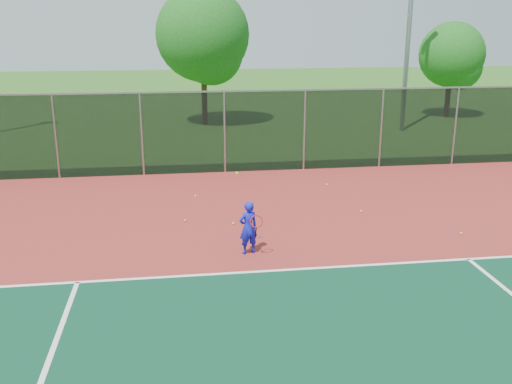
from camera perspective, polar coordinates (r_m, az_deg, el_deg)
The scene contains 12 objects.
ground at distance 11.27m, azimuth 18.50°, elevation -13.11°, with size 120.00×120.00×0.00m, color #275919.
court_apron at distance 12.87m, azimuth 14.60°, elevation -8.84°, with size 30.00×20.00×0.02m, color maroon.
fence_back at distance 21.55m, azimuth 4.86°, elevation 6.29°, with size 30.00×0.06×3.03m.
tennis_player at distance 13.73m, azimuth -0.78°, elevation -3.58°, with size 0.59×0.64×2.03m.
practice_ball_0 at distance 16.19m, azimuth -7.09°, elevation -2.85°, with size 0.07×0.07×0.07m, color #BFDE19.
practice_ball_1 at distance 16.07m, azimuth 19.81°, elevation -3.91°, with size 0.07×0.07×0.07m, color #BFDE19.
practice_ball_2 at distance 19.73m, azimuth 7.10°, elevation 0.73°, with size 0.07×0.07×0.07m, color #BFDE19.
practice_ball_3 at distance 17.14m, azimuth 10.48°, elevation -1.89°, with size 0.07×0.07×0.07m, color #BFDE19.
practice_ball_4 at distance 15.86m, azimuth -2.29°, elevation -3.16°, with size 0.07×0.07×0.07m, color #BFDE19.
practice_ball_5 at distance 18.41m, azimuth -6.06°, elevation -0.40°, with size 0.07×0.07×0.07m, color #BFDE19.
tree_back_left at distance 31.06m, azimuth -5.14°, elevation 14.99°, with size 4.93×4.93×7.24m.
tree_back_mid at distance 35.50m, azimuth 19.16°, elevation 12.56°, with size 3.72×3.72×5.46m.
Camera 1 is at (-4.73, -8.66, 5.44)m, focal length 40.00 mm.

